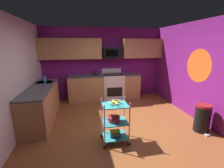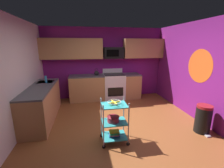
{
  "view_description": "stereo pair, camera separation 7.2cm",
  "coord_description": "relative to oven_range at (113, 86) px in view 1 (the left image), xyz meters",
  "views": [
    {
      "loc": [
        -0.81,
        -3.34,
        1.99
      ],
      "look_at": [
        -0.09,
        0.23,
        1.05
      ],
      "focal_mm": 24.6,
      "sensor_mm": 36.0,
      "label": 1
    },
    {
      "loc": [
        -0.74,
        -3.36,
        1.99
      ],
      "look_at": [
        -0.09,
        0.23,
        1.05
      ],
      "focal_mm": 24.6,
      "sensor_mm": 36.0,
      "label": 2
    }
  ],
  "objects": [
    {
      "name": "wall_back",
      "position": [
        -0.31,
        0.33,
        0.82
      ],
      "size": [
        4.52,
        0.06,
        2.6
      ],
      "primitive_type": "cube",
      "color": "#751970",
      "rests_on": "ground"
    },
    {
      "name": "wall_left",
      "position": [
        -2.54,
        -2.1,
        0.82
      ],
      "size": [
        0.06,
        4.8,
        2.6
      ],
      "primitive_type": "cube",
      "color": "silver",
      "rests_on": "ground"
    },
    {
      "name": "floor",
      "position": [
        -0.31,
        -2.1,
        -0.5
      ],
      "size": [
        4.4,
        4.8,
        0.04
      ],
      "primitive_type": "cube",
      "color": "brown",
      "rests_on": "ground"
    },
    {
      "name": "dish_soap_bottle",
      "position": [
        -2.17,
        -0.87,
        0.54
      ],
      "size": [
        0.06,
        0.06,
        0.2
      ],
      "primitive_type": "cylinder",
      "color": "#2D8CBF",
      "rests_on": "counter_run"
    },
    {
      "name": "wall_flower_decal",
      "position": [
        1.88,
        -1.96,
        0.97
      ],
      "size": [
        0.0,
        0.87,
        0.87
      ],
      "primitive_type": "cylinder",
      "rotation": [
        0.0,
        1.57,
        0.0
      ],
      "color": "#E5591E"
    },
    {
      "name": "trash_can",
      "position": [
        1.59,
        -2.66,
        -0.15
      ],
      "size": [
        0.34,
        0.42,
        0.66
      ],
      "color": "black",
      "rests_on": "ground"
    },
    {
      "name": "kettle",
      "position": [
        -0.63,
        -0.0,
        0.52
      ],
      "size": [
        0.21,
        0.18,
        0.26
      ],
      "color": "black",
      "rests_on": "counter_run"
    },
    {
      "name": "oven_range",
      "position": [
        0.0,
        0.0,
        0.0
      ],
      "size": [
        0.76,
        0.65,
        1.1
      ],
      "color": "white",
      "rests_on": "ground"
    },
    {
      "name": "microwave",
      "position": [
        -0.0,
        0.1,
        1.22
      ],
      "size": [
        0.7,
        0.39,
        0.4
      ],
      "color": "black"
    },
    {
      "name": "fruit_bowl",
      "position": [
        -0.5,
        -2.66,
        0.4
      ],
      "size": [
        0.27,
        0.27,
        0.07
      ],
      "color": "silver",
      "rests_on": "rolling_cart"
    },
    {
      "name": "wall_right",
      "position": [
        1.92,
        -2.1,
        0.82
      ],
      "size": [
        0.06,
        4.8,
        2.6
      ],
      "primitive_type": "cube",
      "color": "#751970",
      "rests_on": "ground"
    },
    {
      "name": "book_stack",
      "position": [
        -0.5,
        -2.66,
        -0.29
      ],
      "size": [
        0.23,
        0.2,
        0.11
      ],
      "color": "#1E4C8C",
      "rests_on": "rolling_cart"
    },
    {
      "name": "rolling_cart",
      "position": [
        -0.5,
        -2.66,
        -0.03
      ],
      "size": [
        0.57,
        0.41,
        0.91
      ],
      "color": "silver",
      "rests_on": "ground"
    },
    {
      "name": "mixing_bowl_large",
      "position": [
        -0.53,
        -2.66,
        0.04
      ],
      "size": [
        0.25,
        0.25,
        0.11
      ],
      "color": "maroon",
      "rests_on": "rolling_cart"
    },
    {
      "name": "counter_run",
      "position": [
        -1.17,
        -0.6,
        -0.01
      ],
      "size": [
        3.5,
        2.67,
        0.92
      ],
      "color": "#B27F4C",
      "rests_on": "ground"
    },
    {
      "name": "upper_cabinets",
      "position": [
        -0.38,
        0.13,
        1.37
      ],
      "size": [
        4.4,
        0.33,
        0.7
      ],
      "color": "#B27F4C"
    }
  ]
}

